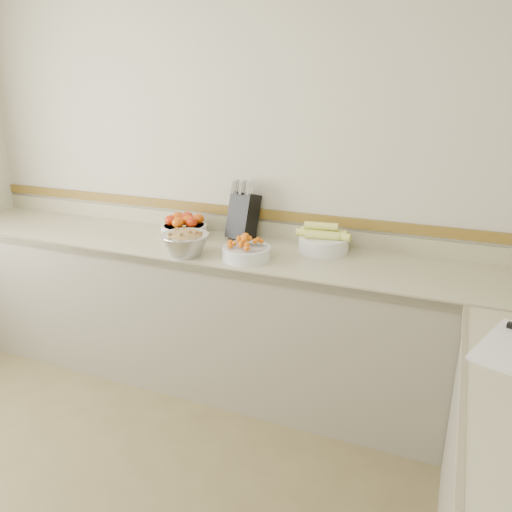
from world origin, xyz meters
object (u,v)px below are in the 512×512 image
at_px(knife_block, 243,215).
at_px(cherry_tomato_bowl, 246,250).
at_px(corn_bowl, 323,241).
at_px(tomato_bowl, 184,227).
at_px(rhubarb_bowl, 185,242).

bearing_deg(knife_block, cherry_tomato_bowl, -63.77).
bearing_deg(cherry_tomato_bowl, corn_bowl, 39.30).
height_order(knife_block, tomato_bowl, knife_block).
bearing_deg(rhubarb_bowl, tomato_bowl, 121.27).
distance_m(knife_block, tomato_bowl, 0.39).
distance_m(corn_bowl, rhubarb_bowl, 0.80).
bearing_deg(knife_block, rhubarb_bowl, -111.60).
relative_size(knife_block, cherry_tomato_bowl, 1.39).
height_order(knife_block, rhubarb_bowl, knife_block).
xyz_separation_m(tomato_bowl, rhubarb_bowl, (0.20, -0.32, 0.01)).
height_order(knife_block, corn_bowl, knife_block).
bearing_deg(cherry_tomato_bowl, rhubarb_bowl, -167.00).
bearing_deg(corn_bowl, cherry_tomato_bowl, -140.70).
relative_size(corn_bowl, rhubarb_bowl, 1.17).
xyz_separation_m(corn_bowl, rhubarb_bowl, (-0.71, -0.38, 0.02)).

